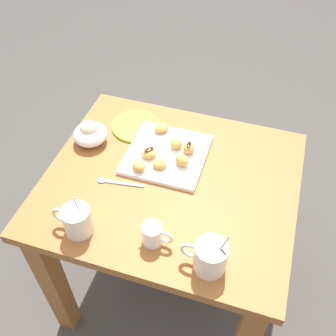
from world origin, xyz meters
TOP-DOWN VIEW (x-y plane):
  - ground_plane at (0.00, 0.00)m, footprint 8.00×8.00m
  - dining_table at (0.00, 0.00)m, footprint 0.85×0.74m
  - pastry_plate_square at (0.05, -0.10)m, footprint 0.28×0.28m
  - coffee_mug_cream_left at (-0.20, 0.28)m, footprint 0.13×0.09m
  - coffee_mug_cream_right at (0.20, 0.28)m, footprint 0.13×0.09m
  - cream_pitcher_white at (-0.02, 0.25)m, footprint 0.10×0.06m
  - ice_cream_bowl at (0.34, -0.09)m, footprint 0.12×0.12m
  - saucer_lime_left at (0.21, -0.22)m, footprint 0.19×0.19m
  - loose_spoon_near_saucer at (0.17, 0.07)m, footprint 0.16×0.03m
  - beignet_0 at (-0.02, -0.07)m, footprint 0.07×0.06m
  - beignet_1 at (0.02, -0.14)m, footprint 0.06×0.06m
  - beignet_2 at (0.05, -0.03)m, footprint 0.07×0.07m
  - beignet_3 at (-0.03, -0.13)m, footprint 0.06×0.06m
  - chocolate_drizzle_3 at (-0.03, -0.13)m, footprint 0.02×0.03m
  - beignet_4 at (0.11, 0.00)m, footprint 0.07×0.07m
  - beignet_5 at (0.10, -0.07)m, footprint 0.06×0.06m
  - chocolate_drizzle_5 at (0.10, -0.07)m, footprint 0.04×0.04m
  - beignet_6 at (0.10, -0.21)m, footprint 0.07×0.07m

SIDE VIEW (x-z plane):
  - ground_plane at x=0.00m, z-range 0.00..0.00m
  - dining_table at x=0.00m, z-range 0.21..0.95m
  - loose_spoon_near_saucer at x=0.17m, z-range 0.74..0.74m
  - saucer_lime_left at x=0.21m, z-range 0.74..0.75m
  - pastry_plate_square at x=0.05m, z-range 0.74..0.75m
  - beignet_2 at x=0.05m, z-range 0.75..0.78m
  - beignet_6 at x=0.10m, z-range 0.75..0.78m
  - beignet_5 at x=0.10m, z-range 0.75..0.78m
  - beignet_4 at x=0.11m, z-range 0.75..0.79m
  - beignet_1 at x=0.02m, z-range 0.75..0.79m
  - beignet_3 at x=-0.03m, z-range 0.75..0.79m
  - beignet_0 at x=-0.02m, z-range 0.75..0.79m
  - cream_pitcher_white at x=-0.02m, z-range 0.74..0.81m
  - ice_cream_bowl at x=0.34m, z-range 0.73..0.82m
  - chocolate_drizzle_5 at x=0.10m, z-range 0.78..0.79m
  - coffee_mug_cream_right at x=0.20m, z-range 0.72..0.86m
  - coffee_mug_cream_left at x=-0.20m, z-range 0.71..0.86m
  - chocolate_drizzle_3 at x=-0.03m, z-range 0.79..0.79m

